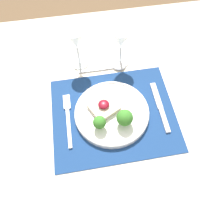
% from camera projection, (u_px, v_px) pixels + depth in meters
% --- Properties ---
extents(ground_plane, '(8.00, 8.00, 0.00)m').
position_uv_depth(ground_plane, '(113.00, 169.00, 1.43)').
color(ground_plane, brown).
extents(dining_table, '(1.45, 1.11, 0.76)m').
position_uv_depth(dining_table, '(113.00, 124.00, 0.84)').
color(dining_table, beige).
rests_on(dining_table, ground_plane).
extents(placemat, '(0.43, 0.36, 0.00)m').
position_uv_depth(placemat, '(114.00, 114.00, 0.77)').
color(placemat, navy).
rests_on(placemat, dining_table).
extents(dinner_plate, '(0.26, 0.26, 0.08)m').
position_uv_depth(dinner_plate, '(112.00, 113.00, 0.75)').
color(dinner_plate, white).
rests_on(dinner_plate, placemat).
extents(fork, '(0.02, 0.21, 0.01)m').
position_uv_depth(fork, '(68.00, 116.00, 0.76)').
color(fork, silver).
rests_on(fork, placemat).
extents(knife, '(0.02, 0.21, 0.01)m').
position_uv_depth(knife, '(161.00, 110.00, 0.77)').
color(knife, silver).
rests_on(knife, placemat).
extents(spoon, '(0.19, 0.04, 0.02)m').
position_uv_depth(spoon, '(114.00, 67.00, 0.86)').
color(spoon, silver).
rests_on(spoon, dining_table).
extents(wine_glass_near, '(0.08, 0.08, 0.16)m').
position_uv_depth(wine_glass_near, '(121.00, 41.00, 0.78)').
color(wine_glass_near, white).
rests_on(wine_glass_near, dining_table).
extents(wine_glass_far, '(0.08, 0.08, 0.17)m').
position_uv_depth(wine_glass_far, '(76.00, 41.00, 0.77)').
color(wine_glass_far, white).
rests_on(wine_glass_far, dining_table).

